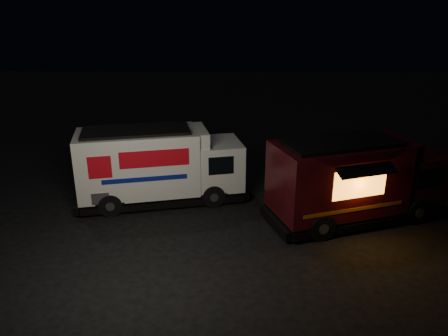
% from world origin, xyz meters
% --- Properties ---
extents(ground, '(80.00, 80.00, 0.00)m').
position_xyz_m(ground, '(0.00, 0.00, 0.00)').
color(ground, black).
rests_on(ground, ground).
extents(white_truck, '(7.25, 3.78, 3.13)m').
position_xyz_m(white_truck, '(-2.01, 2.65, 1.57)').
color(white_truck, silver).
rests_on(white_truck, ground).
extents(red_truck, '(7.29, 4.55, 3.18)m').
position_xyz_m(red_truck, '(5.56, 1.10, 1.59)').
color(red_truck, '#3E0B10').
rests_on(red_truck, ground).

